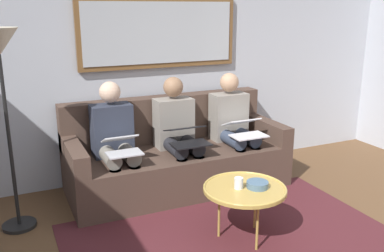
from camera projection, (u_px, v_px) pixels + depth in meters
The scene contains 14 objects.
wall_rear at pixel (157, 56), 4.55m from camera, with size 6.00×0.12×2.60m, color #B7BCC6.
area_rug at pixel (237, 243), 3.37m from camera, with size 2.60×1.80×0.01m, color #4C1E23.
couch at pixel (175, 157), 4.40m from camera, with size 2.20×0.90×0.90m.
framed_mirror at pixel (160, 33), 4.40m from camera, with size 1.72×0.05×0.72m.
coffee_table at pixel (245, 189), 3.34m from camera, with size 0.66×0.66×0.45m.
cup at pixel (239, 183), 3.31m from camera, with size 0.07×0.07×0.09m, color silver.
bowl at pixel (257, 185), 3.33m from camera, with size 0.17×0.17×0.05m, color slate.
person_left at pixel (233, 124), 4.51m from camera, with size 0.38×0.58×1.14m.
laptop_white at pixel (245, 128), 4.30m from camera, with size 0.35×0.37×0.16m.
person_middle at pixel (178, 131), 4.26m from camera, with size 0.38×0.58×1.14m.
laptop_black at pixel (187, 135), 4.04m from camera, with size 0.36×0.37×0.16m.
person_right at pixel (115, 139), 4.00m from camera, with size 0.38×0.58×1.14m.
laptop_silver at pixel (122, 145), 3.79m from camera, with size 0.31×0.34×0.15m.
standing_lamp at pixel (0, 66), 3.26m from camera, with size 0.32×0.32×1.66m.
Camera 1 is at (1.57, 1.73, 1.81)m, focal length 39.77 mm.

